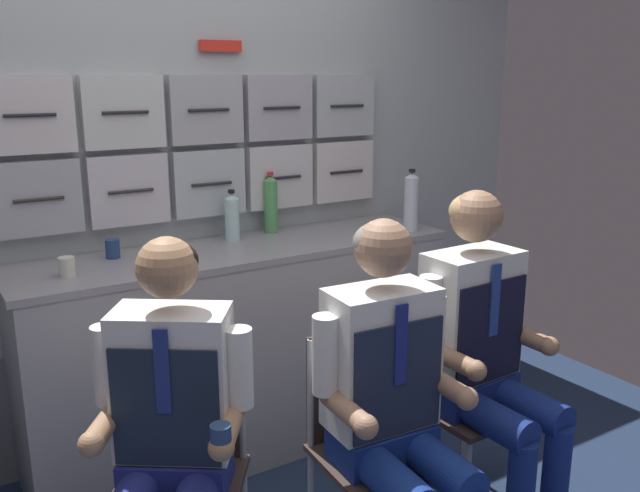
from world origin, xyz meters
TOP-DOWN VIEW (x-y plane):
  - galley_bulkhead at (-0.00, 1.37)m, footprint 4.20×0.14m
  - galley_counter at (0.22, 1.09)m, footprint 2.00×0.53m
  - folding_chair_left at (-0.35, 0.33)m, footprint 0.56×0.56m
  - crew_member_left at (-0.44, 0.20)m, footprint 0.61×0.67m
  - folding_chair_right at (0.25, 0.14)m, footprint 0.43×0.43m
  - crew_member_right at (0.24, -0.02)m, footprint 0.50×0.63m
  - folding_chair_near_trolley at (0.78, 0.27)m, footprint 0.41×0.41m
  - crew_member_near_trolley at (0.78, 0.11)m, footprint 0.52×0.64m
  - water_bottle_tall at (0.48, 1.27)m, footprint 0.07×0.07m
  - water_bottle_clear at (0.25, 1.22)m, footprint 0.07×0.07m
  - water_bottle_blue_cap at (1.09, 0.95)m, footprint 0.07×0.07m
  - coffee_cup_spare at (-0.09, 1.00)m, footprint 0.07×0.07m
  - paper_cup_tan at (-0.53, 1.02)m, footprint 0.06×0.06m
  - paper_cup_blue at (-0.31, 1.20)m, footprint 0.06×0.06m

SIDE VIEW (x-z plane):
  - galley_counter at x=0.22m, z-range 0.00..0.98m
  - folding_chair_left at x=-0.35m, z-range 0.11..0.97m
  - folding_chair_right at x=0.25m, z-range 0.11..0.97m
  - folding_chair_near_trolley at x=0.78m, z-range 0.11..0.97m
  - crew_member_left at x=-0.44m, z-range 0.07..1.35m
  - crew_member_right at x=0.24m, z-range 0.07..1.37m
  - crew_member_near_trolley at x=0.78m, z-range 0.08..1.40m
  - coffee_cup_spare at x=-0.09m, z-range 0.99..1.06m
  - paper_cup_tan at x=-0.53m, z-range 0.99..1.06m
  - paper_cup_blue at x=-0.31m, z-range 0.99..1.07m
  - galley_bulkhead at x=0.00m, z-range 0.01..2.16m
  - water_bottle_clear at x=0.25m, z-range 0.98..1.21m
  - water_bottle_tall at x=0.48m, z-range 0.98..1.27m
  - water_bottle_blue_cap at x=1.09m, z-range 0.98..1.28m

